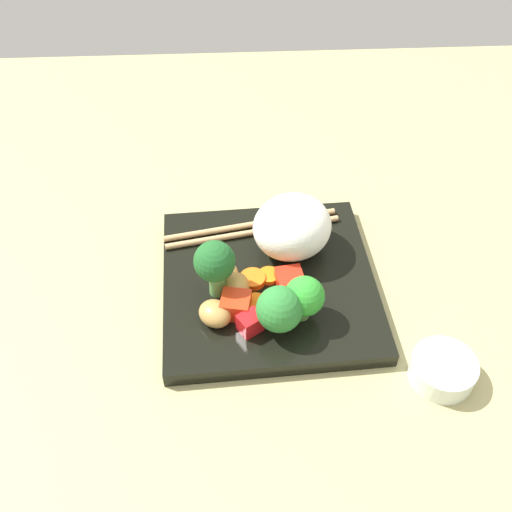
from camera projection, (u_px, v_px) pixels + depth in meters
ground_plane at (268, 294)px, 65.92cm from camera, size 110.00×110.00×2.00cm
square_plate at (269, 283)px, 64.53cm from camera, size 24.13×24.13×1.83cm
rice_mound at (292, 227)px, 64.58cm from camera, size 12.14×12.26×6.70cm
broccoli_floret_0 at (215, 264)px, 59.31cm from camera, size 4.34×4.34×6.93cm
broccoli_floret_1 at (304, 297)px, 58.02cm from camera, size 4.11×4.11×5.39cm
broccoli_floret_2 at (280, 309)px, 56.91cm from camera, size 4.69×4.69×5.46cm
carrot_slice_0 at (256, 303)px, 60.90cm from camera, size 2.31×2.31×0.77cm
carrot_slice_1 at (253, 279)px, 63.17cm from camera, size 3.26×3.26×0.79cm
carrot_slice_2 at (270, 273)px, 63.91cm from camera, size 2.73×2.73×0.58cm
pepper_chunk_0 at (236, 305)px, 59.72cm from camera, size 3.34×3.46×2.29cm
pepper_chunk_1 at (250, 323)px, 58.24cm from camera, size 2.81×2.93×2.14cm
pepper_chunk_2 at (290, 280)px, 62.34cm from camera, size 3.19×3.18×1.87cm
pepper_chunk_3 at (283, 301)px, 60.51cm from camera, size 3.52×2.99×1.67cm
chicken_piece_0 at (237, 287)px, 61.44cm from camera, size 4.05×3.09×2.19cm
chicken_piece_1 at (215, 314)px, 58.95cm from camera, size 4.67×4.69×2.31cm
chicken_piece_2 at (227, 273)px, 63.05cm from camera, size 3.09×2.65×1.88cm
chopstick_pair at (252, 228)px, 68.73cm from camera, size 5.80×20.83×0.70cm
sauce_cup at (443, 370)px, 56.39cm from camera, size 6.34×6.34×2.50cm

